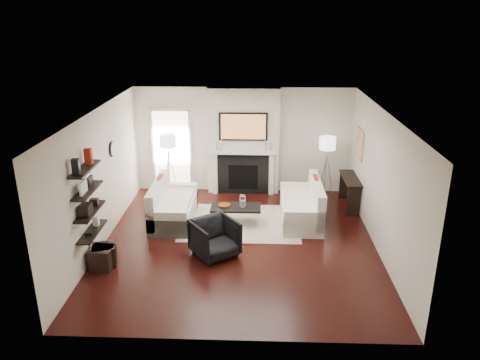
{
  "coord_description": "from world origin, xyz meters",
  "views": [
    {
      "loc": [
        0.34,
        -8.53,
        4.48
      ],
      "look_at": [
        0.0,
        0.6,
        1.15
      ],
      "focal_mm": 35.0,
      "sensor_mm": 36.0,
      "label": 1
    }
  ],
  "objects_px": {
    "loveseat_left_base": "(174,212)",
    "coffee_table": "(236,207)",
    "loveseat_right_base": "(301,212)",
    "armchair": "(215,236)",
    "ottoman_near": "(104,255)",
    "lamp_left_shade": "(168,141)",
    "lamp_right_shade": "(328,143)"
  },
  "relations": [
    {
      "from": "armchair",
      "to": "coffee_table",
      "type": "bearing_deg",
      "value": 40.95
    },
    {
      "from": "lamp_left_shade",
      "to": "lamp_right_shade",
      "type": "height_order",
      "value": "same"
    },
    {
      "from": "loveseat_right_base",
      "to": "loveseat_left_base",
      "type": "bearing_deg",
      "value": -177.54
    },
    {
      "from": "coffee_table",
      "to": "ottoman_near",
      "type": "xyz_separation_m",
      "value": [
        -2.37,
        -1.86,
        -0.2
      ]
    },
    {
      "from": "loveseat_right_base",
      "to": "lamp_right_shade",
      "type": "height_order",
      "value": "lamp_right_shade"
    },
    {
      "from": "armchair",
      "to": "loveseat_right_base",
      "type": "bearing_deg",
      "value": 7.02
    },
    {
      "from": "lamp_left_shade",
      "to": "loveseat_right_base",
      "type": "bearing_deg",
      "value": -23.44
    },
    {
      "from": "coffee_table",
      "to": "armchair",
      "type": "relative_size",
      "value": 1.38
    },
    {
      "from": "coffee_table",
      "to": "ottoman_near",
      "type": "height_order",
      "value": "coffee_table"
    },
    {
      "from": "armchair",
      "to": "lamp_right_shade",
      "type": "height_order",
      "value": "lamp_right_shade"
    },
    {
      "from": "loveseat_right_base",
      "to": "armchair",
      "type": "height_order",
      "value": "armchair"
    },
    {
      "from": "lamp_left_shade",
      "to": "lamp_right_shade",
      "type": "xyz_separation_m",
      "value": [
        3.9,
        -0.05,
        0.0
      ]
    },
    {
      "from": "ottoman_near",
      "to": "loveseat_left_base",
      "type": "bearing_deg",
      "value": 63.74
    },
    {
      "from": "loveseat_right_base",
      "to": "coffee_table",
      "type": "xyz_separation_m",
      "value": [
        -1.45,
        -0.24,
        0.19
      ]
    },
    {
      "from": "armchair",
      "to": "ottoman_near",
      "type": "height_order",
      "value": "armchair"
    },
    {
      "from": "loveseat_right_base",
      "to": "lamp_left_shade",
      "type": "bearing_deg",
      "value": 156.56
    },
    {
      "from": "loveseat_right_base",
      "to": "coffee_table",
      "type": "distance_m",
      "value": 1.48
    },
    {
      "from": "loveseat_left_base",
      "to": "coffee_table",
      "type": "height_order",
      "value": "same"
    },
    {
      "from": "loveseat_left_base",
      "to": "lamp_left_shade",
      "type": "height_order",
      "value": "lamp_left_shade"
    },
    {
      "from": "armchair",
      "to": "lamp_left_shade",
      "type": "distance_m",
      "value": 3.5
    },
    {
      "from": "coffee_table",
      "to": "loveseat_left_base",
      "type": "bearing_deg",
      "value": 175.29
    },
    {
      "from": "loveseat_right_base",
      "to": "armchair",
      "type": "relative_size",
      "value": 2.26
    },
    {
      "from": "coffee_table",
      "to": "lamp_left_shade",
      "type": "relative_size",
      "value": 2.75
    },
    {
      "from": "loveseat_right_base",
      "to": "lamp_left_shade",
      "type": "relative_size",
      "value": 4.5
    },
    {
      "from": "armchair",
      "to": "ottoman_near",
      "type": "relative_size",
      "value": 1.99
    },
    {
      "from": "loveseat_left_base",
      "to": "lamp_left_shade",
      "type": "distance_m",
      "value": 1.98
    },
    {
      "from": "coffee_table",
      "to": "ottoman_near",
      "type": "distance_m",
      "value": 3.01
    },
    {
      "from": "loveseat_right_base",
      "to": "lamp_right_shade",
      "type": "relative_size",
      "value": 4.5
    },
    {
      "from": "loveseat_left_base",
      "to": "coffee_table",
      "type": "relative_size",
      "value": 1.64
    },
    {
      "from": "lamp_left_shade",
      "to": "lamp_right_shade",
      "type": "distance_m",
      "value": 3.9
    },
    {
      "from": "loveseat_left_base",
      "to": "loveseat_right_base",
      "type": "xyz_separation_m",
      "value": [
        2.84,
        0.12,
        0.0
      ]
    },
    {
      "from": "loveseat_left_base",
      "to": "ottoman_near",
      "type": "distance_m",
      "value": 2.2
    }
  ]
}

